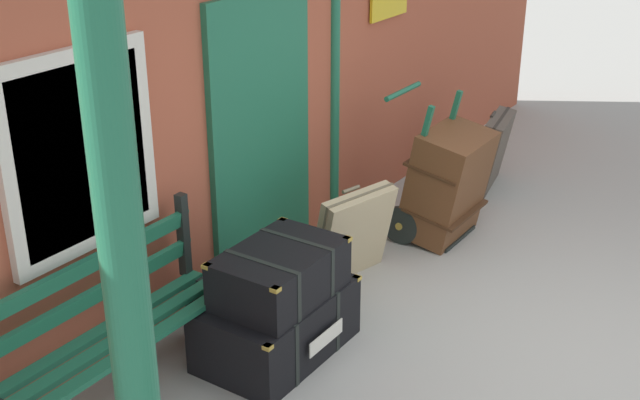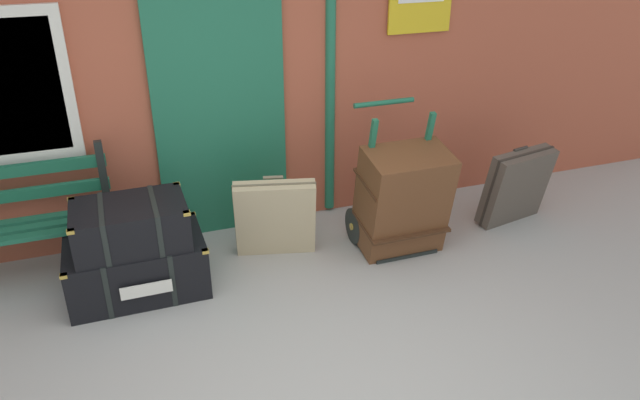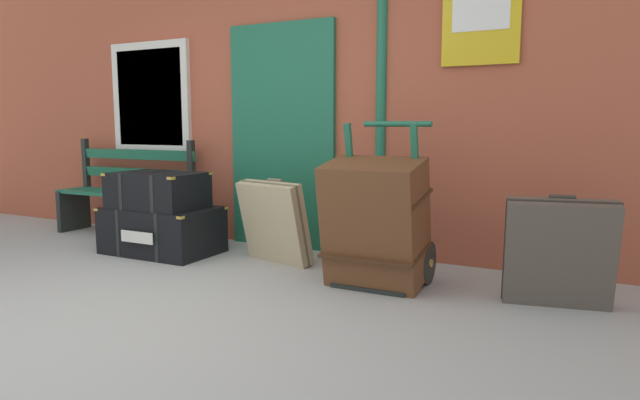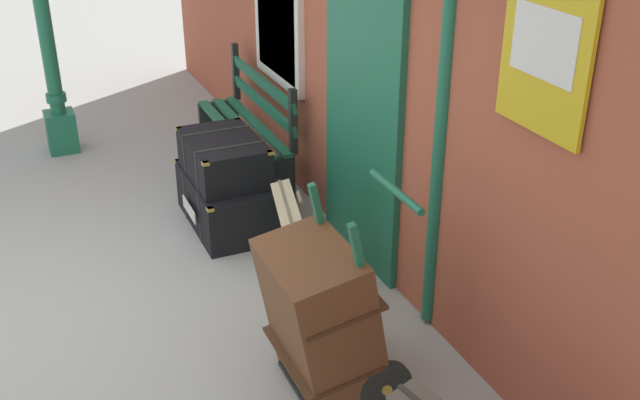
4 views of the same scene
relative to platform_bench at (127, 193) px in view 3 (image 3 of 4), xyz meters
The scene contains 9 objects.
ground_plane 2.82m from the platform_bench, 50.76° to the right, with size 60.00×60.00×0.00m, color #A3A099.
brick_facade 2.14m from the platform_bench, 13.97° to the left, with size 10.40×0.35×3.20m.
platform_bench is the anchor object (origin of this frame).
steamer_trunk_base 1.05m from the platform_bench, 27.18° to the right, with size 1.01×0.68×0.43m.
steamer_trunk_middle 1.05m from the platform_bench, 29.00° to the right, with size 0.81×0.55×0.33m.
porters_trolley 3.08m from the platform_bench, ahead, with size 0.71×0.62×1.19m.
large_brown_trunk 3.11m from the platform_bench, 11.31° to the right, with size 0.70×0.59×0.94m.
suitcase_olive 2.06m from the platform_bench, ahead, with size 0.70×0.44×0.72m.
suitcase_oxblood 4.28m from the platform_bench, ahead, with size 0.70×0.41×0.73m.
Camera 3 is at (2.71, -2.12, 1.17)m, focal length 31.27 mm.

